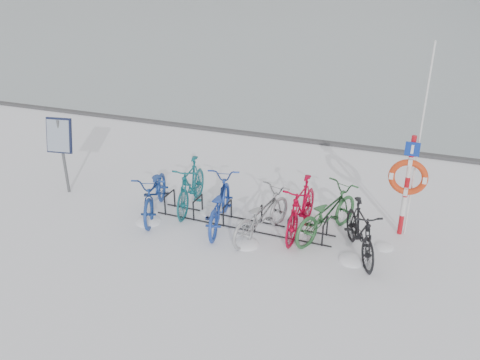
# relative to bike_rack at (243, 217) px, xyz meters

# --- Properties ---
(ground) EXTENTS (900.00, 900.00, 0.00)m
(ground) POSITION_rel_bike_rack_xyz_m (0.00, 0.00, -0.18)
(ground) COLOR white
(ground) RESTS_ON ground
(quay_edge) EXTENTS (400.00, 0.25, 0.10)m
(quay_edge) POSITION_rel_bike_rack_xyz_m (0.00, 5.90, -0.13)
(quay_edge) COLOR #3F3F42
(quay_edge) RESTS_ON ground
(bike_rack) EXTENTS (4.00, 0.48, 0.46)m
(bike_rack) POSITION_rel_bike_rack_xyz_m (0.00, 0.00, 0.00)
(bike_rack) COLOR black
(bike_rack) RESTS_ON ground
(info_board) EXTENTS (0.67, 0.34, 1.91)m
(info_board) POSITION_rel_bike_rack_xyz_m (-4.68, -0.06, 1.20)
(info_board) COLOR #595B5E
(info_board) RESTS_ON ground
(lifebuoy_station) EXTENTS (0.76, 0.22, 3.93)m
(lifebuoy_station) POSITION_rel_bike_rack_xyz_m (3.22, 0.81, 1.14)
(lifebuoy_station) COLOR #B30E18
(lifebuoy_station) RESTS_ON ground
(bike_0) EXTENTS (1.38, 2.22, 1.10)m
(bike_0) POSITION_rel_bike_rack_xyz_m (-2.04, -0.20, 0.37)
(bike_0) COLOR navy
(bike_0) RESTS_ON ground
(bike_1) EXTENTS (0.87, 2.03, 1.18)m
(bike_1) POSITION_rel_bike_rack_xyz_m (-1.42, 0.35, 0.41)
(bike_1) COLOR #115660
(bike_1) RESTS_ON ground
(bike_2) EXTENTS (1.15, 2.16, 1.08)m
(bike_2) POSITION_rel_bike_rack_xyz_m (-0.49, -0.14, 0.36)
(bike_2) COLOR #1D3C9D
(bike_2) RESTS_ON ground
(bike_3) EXTENTS (1.17, 2.04, 1.01)m
(bike_3) POSITION_rel_bike_rack_xyz_m (0.51, -0.24, 0.32)
(bike_3) COLOR gray
(bike_3) RESTS_ON ground
(bike_4) EXTENTS (0.63, 2.00, 1.19)m
(bike_4) POSITION_rel_bike_rack_xyz_m (1.24, 0.19, 0.41)
(bike_4) COLOR #AA0324
(bike_4) RESTS_ON ground
(bike_5) EXTENTS (1.46, 2.16, 1.07)m
(bike_5) POSITION_rel_bike_rack_xyz_m (1.76, 0.27, 0.36)
(bike_5) COLOR #2C6033
(bike_5) RESTS_ON ground
(bike_6) EXTENTS (1.22, 1.87, 1.09)m
(bike_6) POSITION_rel_bike_rack_xyz_m (2.52, -0.24, 0.37)
(bike_6) COLOR black
(bike_6) RESTS_ON ground
(snow_drifts) EXTENTS (5.90, 1.66, 0.20)m
(snow_drifts) POSITION_rel_bike_rack_xyz_m (0.17, -0.23, -0.18)
(snow_drifts) COLOR white
(snow_drifts) RESTS_ON ground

